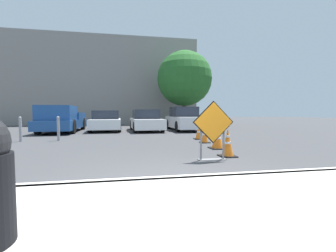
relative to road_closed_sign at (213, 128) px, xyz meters
The scene contains 16 objects.
ground_plane 8.42m from the road_closed_sign, 100.30° to the left, with size 96.00×96.00×0.00m, color #3D3D3F.
sidewalk_strip 3.57m from the road_closed_sign, 115.46° to the right, with size 26.62×2.79×0.14m.
curb_lip 2.43m from the road_closed_sign, 130.54° to the right, with size 26.62×0.20×0.14m.
road_closed_sign is the anchor object (origin of this frame).
traffic_cone_nearest 0.84m from the road_closed_sign, 33.84° to the left, with size 0.44×0.44×0.77m.
traffic_cone_second 2.01m from the road_closed_sign, 63.81° to the left, with size 0.53×0.53×0.69m.
traffic_cone_third 3.39m from the road_closed_sign, 73.94° to the left, with size 0.38×0.38×0.69m.
traffic_cone_fourth 4.59m from the road_closed_sign, 76.32° to the left, with size 0.43×0.43×0.68m.
pickup_truck 11.39m from the road_closed_sign, 122.88° to the left, with size 2.17×5.58×1.63m.
parked_car_nearest 10.87m from the road_closed_sign, 109.05° to the left, with size 2.06×4.40×1.35m.
parked_car_second 9.87m from the road_closed_sign, 95.28° to the left, with size 2.11×4.57×1.42m.
parked_car_third 9.95m from the road_closed_sign, 79.96° to the left, with size 1.92×4.63×1.61m.
bollard_nearest 7.12m from the road_closed_sign, 135.52° to the left, with size 0.12×0.12×1.06m.
bollard_second 8.24m from the road_closed_sign, 142.79° to the left, with size 0.12×0.12×1.05m.
building_facade_backdrop 21.03m from the road_closed_sign, 102.96° to the left, with size 19.53×5.00×8.91m.
street_tree_behind_lot 15.19m from the road_closed_sign, 78.41° to the left, with size 4.92×4.92×6.76m.
Camera 1 is at (-0.63, -3.61, 1.21)m, focal length 24.00 mm.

